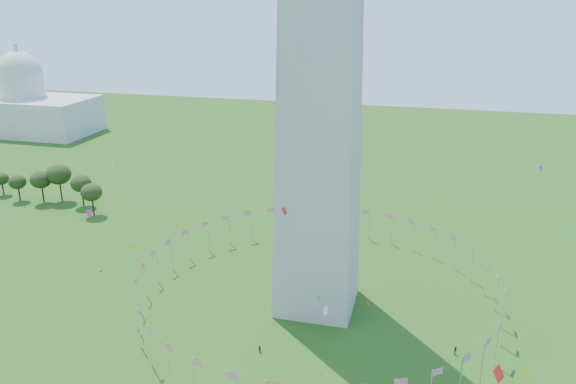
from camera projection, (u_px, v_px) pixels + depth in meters
The scene contains 4 objects.
flag_ring at pixel (317, 286), 127.46m from camera, with size 80.24×80.24×9.00m.
capitol_building at pixel (22, 87), 282.96m from camera, with size 70.00×35.00×46.00m, color beige, non-canonical shape.
kites_aloft at pixel (318, 292), 98.16m from camera, with size 109.83×74.81×34.39m.
tree_line_west at pixel (36, 187), 189.41m from camera, with size 55.83×16.26×12.92m.
Camera 1 is at (22.25, -61.12, 67.00)m, focal length 35.00 mm.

